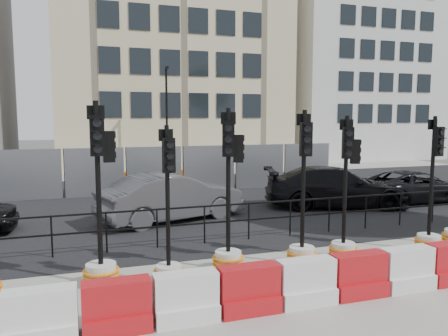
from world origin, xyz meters
name	(u,v)px	position (x,y,z in m)	size (l,w,h in m)	color
ground	(267,254)	(0.00, 0.00, 0.00)	(120.00, 120.00, 0.00)	#51514C
sidewalk_near	(338,304)	(0.00, -3.00, 0.01)	(40.00, 6.00, 0.02)	gray
road	(194,200)	(0.00, 7.00, 0.01)	(40.00, 14.00, 0.03)	black
sidewalk_far	(156,173)	(0.00, 16.00, 0.01)	(40.00, 4.00, 0.02)	gray
building_cream	(168,35)	(2.00, 21.99, 9.00)	(15.00, 10.06, 18.00)	beige
building_white	(351,59)	(17.00, 21.99, 8.00)	(12.00, 9.06, 16.00)	silver
kerb_railing	(249,215)	(0.00, 1.20, 0.69)	(18.00, 0.04, 1.00)	black
heras_fencing	(168,174)	(-0.49, 9.71, 0.71)	(14.33, 1.72, 2.00)	gray
lamp_post_far	(167,117)	(0.50, 14.98, 3.22)	(0.12, 0.56, 6.00)	black
barrier_row	(332,280)	(0.00, -2.80, 0.37)	(16.75, 0.50, 0.80)	red
traffic_signal_b	(101,243)	(-3.80, -0.81, 0.84)	(0.69, 0.69, 3.51)	white
traffic_signal_c	(169,252)	(-2.57, -1.14, 0.63)	(0.60, 0.60, 3.06)	white
traffic_signal_d	(229,233)	(-1.23, -0.79, 0.81)	(0.67, 0.67, 3.39)	white
traffic_signal_e	(302,234)	(0.39, -0.98, 0.69)	(0.66, 0.66, 3.36)	white
traffic_signal_f	(345,226)	(1.46, -0.94, 0.77)	(0.64, 0.64, 3.24)	white
traffic_signal_g	(430,224)	(3.80, -1.00, 0.67)	(0.64, 0.64, 3.23)	white
car_b	(172,197)	(-1.47, 4.00, 0.75)	(4.82, 2.91, 1.50)	#4A4A4F
car_c	(336,187)	(4.52, 4.21, 0.73)	(5.42, 3.44, 1.46)	black
car_d	(415,186)	(7.92, 4.10, 0.61)	(4.41, 2.09, 1.22)	black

